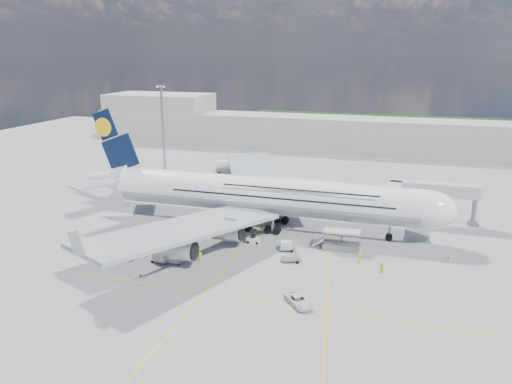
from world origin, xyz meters
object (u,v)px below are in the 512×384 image
(catering_truck_outer, at_px, (228,168))
(cone_tail, at_px, (128,205))
(dolly_row_c, at_px, (160,257))
(crew_loader, at_px, (382,268))
(dolly_back, at_px, (104,238))
(catering_truck_inner, at_px, (221,191))
(cone_wing_right_inner, at_px, (183,244))
(airliner, at_px, (264,195))
(dolly_row_b, at_px, (173,261))
(baggage_tug, at_px, (253,240))
(cone_nose, at_px, (448,257))
(cone_wing_left_outer, at_px, (248,182))
(light_mast, at_px, (163,129))
(dolly_nose_near, at_px, (291,259))
(crew_tug, at_px, (200,257))
(crew_wing, at_px, (172,227))
(service_van, at_px, (299,301))
(jet_bridge, at_px, (418,192))
(crew_van, at_px, (359,259))
(dolly_nose_far, at_px, (286,245))
(dolly_row_a, at_px, (125,257))
(cargo_loader, at_px, (340,242))
(cone_wing_left_inner, at_px, (265,198))
(crew_nose, at_px, (430,241))
(cone_wing_right_outer, at_px, (141,275))

(catering_truck_outer, height_order, cone_tail, catering_truck_outer)
(dolly_row_c, relative_size, crew_loader, 1.69)
(dolly_back, relative_size, catering_truck_inner, 0.46)
(catering_truck_outer, height_order, cone_wing_right_inner, catering_truck_outer)
(airliner, height_order, dolly_row_b, airliner)
(baggage_tug, distance_m, cone_nose, 34.55)
(cone_wing_right_inner, bearing_deg, cone_nose, 9.46)
(dolly_row_b, xyz_separation_m, cone_wing_left_outer, (-4.45, 54.55, -0.09))
(light_mast, xyz_separation_m, dolly_back, (13.24, -50.79, -12.90))
(dolly_nose_near, relative_size, catering_truck_outer, 0.52)
(cone_nose, relative_size, cone_wing_right_inner, 1.08)
(dolly_row_c, xyz_separation_m, crew_tug, (6.38, 2.18, -0.20))
(airliner, bearing_deg, dolly_nose_near, -58.68)
(crew_loader, bearing_deg, dolly_row_b, -133.39)
(baggage_tug, xyz_separation_m, crew_wing, (-17.56, 1.67, 0.13))
(crew_loader, bearing_deg, crew_wing, -154.77)
(airliner, distance_m, cone_tail, 35.06)
(crew_tug, xyz_separation_m, cone_tail, (-28.75, 24.40, -0.60))
(cone_tail, bearing_deg, light_mast, 101.31)
(crew_loader, distance_m, crew_tug, 30.08)
(dolly_back, xyz_separation_m, service_van, (40.89, -13.95, 0.39))
(jet_bridge, xyz_separation_m, service_van, (-15.68, -40.68, -6.16))
(crew_van, bearing_deg, cone_nose, -97.20)
(baggage_tug, height_order, catering_truck_inner, catering_truck_inner)
(crew_loader, bearing_deg, baggage_tug, -158.90)
(dolly_nose_far, height_order, cone_wing_left_outer, dolly_nose_far)
(jet_bridge, xyz_separation_m, dolly_row_b, (-39.17, -32.70, -6.47))
(catering_truck_inner, distance_m, cone_wing_left_outer, 16.22)
(dolly_row_a, bearing_deg, cone_tail, 113.09)
(crew_tug, bearing_deg, cone_nose, -4.16)
(catering_truck_outer, bearing_deg, dolly_back, -105.27)
(cargo_loader, distance_m, dolly_row_a, 38.18)
(cargo_loader, distance_m, service_van, 22.80)
(dolly_nose_far, bearing_deg, baggage_tug, 151.10)
(light_mast, distance_m, cone_wing_left_inner, 40.25)
(cargo_loader, relative_size, catering_truck_outer, 1.16)
(dolly_nose_far, relative_size, cone_wing_left_outer, 5.12)
(crew_loader, height_order, cone_tail, crew_loader)
(cargo_loader, xyz_separation_m, dolly_row_c, (-28.33, -15.06, -0.20))
(crew_loader, relative_size, cone_wing_right_inner, 3.53)
(crew_van, bearing_deg, crew_nose, -74.29)
(cone_nose, relative_size, cone_wing_left_outer, 0.97)
(dolly_nose_far, xyz_separation_m, service_van, (6.46, -19.02, -0.26))
(cone_wing_left_outer, distance_m, cone_wing_right_inner, 46.71)
(airliner, xyz_separation_m, catering_truck_outer, (-22.45, 39.26, -4.93))
(jet_bridge, relative_size, dolly_nose_near, 4.97)
(dolly_row_c, relative_size, cone_nose, 5.54)
(cone_wing_left_inner, height_order, cone_wing_right_outer, cone_wing_left_inner)
(dolly_nose_far, bearing_deg, cargo_loader, 5.82)
(catering_truck_inner, bearing_deg, light_mast, 151.51)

